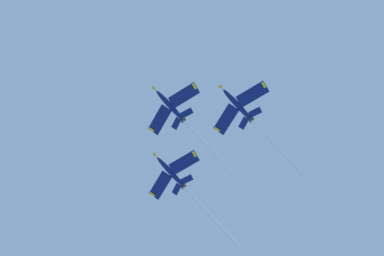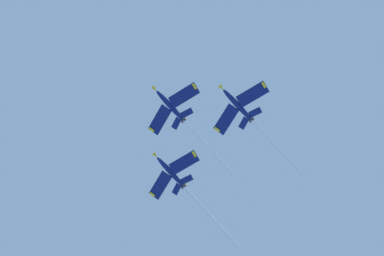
{
  "view_description": "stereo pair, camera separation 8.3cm",
  "coord_description": "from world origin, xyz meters",
  "views": [
    {
      "loc": [
        -33.2,
        23.69,
        1.66
      ],
      "look_at": [
        21.25,
        -31.69,
        161.34
      ],
      "focal_mm": 57.22,
      "sensor_mm": 36.0,
      "label": 1
    },
    {
      "loc": [
        -33.14,
        23.75,
        1.66
      ],
      "look_at": [
        21.25,
        -31.69,
        161.34
      ],
      "focal_mm": 57.22,
      "sensor_mm": 36.0,
      "label": 2
    }
  ],
  "objects": [
    {
      "name": "jet_lead",
      "position": [
        21.63,
        -26.79,
        162.87
      ],
      "size": [
        20.12,
        32.3,
        15.22
      ],
      "color": "navy"
    },
    {
      "name": "jet_right_wing",
      "position": [
        35.19,
        -41.74,
        157.5
      ],
      "size": [
        20.12,
        34.8,
        16.0
      ],
      "color": "navy"
    },
    {
      "name": "jet_left_wing",
      "position": [
        6.31,
        -38.67,
        158.35
      ],
      "size": [
        20.13,
        31.93,
        14.65
      ],
      "color": "navy"
    }
  ]
}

